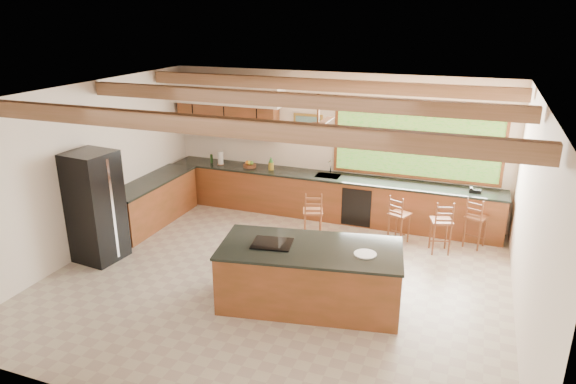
% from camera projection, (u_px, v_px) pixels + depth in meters
% --- Properties ---
extents(ground, '(7.20, 7.20, 0.00)m').
position_uv_depth(ground, '(277.00, 279.00, 8.38)').
color(ground, '#BEB59E').
rests_on(ground, ground).
extents(room_shell, '(7.27, 6.54, 3.02)m').
position_uv_depth(room_shell, '(281.00, 138.00, 8.28)').
color(room_shell, white).
rests_on(room_shell, ground).
extents(counter_run, '(7.12, 3.10, 1.22)m').
position_uv_depth(counter_run, '(285.00, 198.00, 10.73)').
color(counter_run, brown).
rests_on(counter_run, ground).
extents(island, '(2.81, 1.68, 0.94)m').
position_uv_depth(island, '(310.00, 275.00, 7.57)').
color(island, brown).
rests_on(island, ground).
extents(refrigerator, '(0.83, 0.81, 1.94)m').
position_uv_depth(refrigerator, '(95.00, 207.00, 8.81)').
color(refrigerator, black).
rests_on(refrigerator, ground).
extents(bar_stool_a, '(0.47, 0.47, 1.02)m').
position_uv_depth(bar_stool_a, '(312.00, 213.00, 9.52)').
color(bar_stool_a, brown).
rests_on(bar_stool_a, ground).
extents(bar_stool_b, '(0.45, 0.45, 0.95)m').
position_uv_depth(bar_stool_b, '(399.00, 216.00, 9.51)').
color(bar_stool_b, brown).
rests_on(bar_stool_b, ground).
extents(bar_stool_c, '(0.45, 0.45, 1.01)m').
position_uv_depth(bar_stool_c, '(441.00, 223.00, 9.11)').
color(bar_stool_c, brown).
rests_on(bar_stool_c, ground).
extents(bar_stool_d, '(0.45, 0.45, 0.97)m').
position_uv_depth(bar_stool_d, '(476.00, 219.00, 9.33)').
color(bar_stool_d, brown).
rests_on(bar_stool_d, ground).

